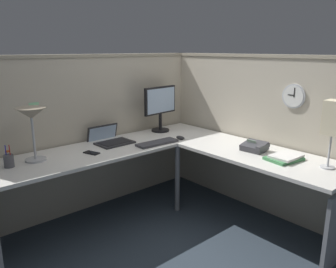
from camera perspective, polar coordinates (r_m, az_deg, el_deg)
name	(u,v)px	position (r m, az deg, el deg)	size (l,w,h in m)	color
ground_plane	(176,221)	(3.36, 1.42, -14.63)	(6.80, 6.80, 0.00)	#2D3842
cubicle_wall_back	(94,132)	(3.54, -12.52, 0.36)	(2.57, 0.12, 1.58)	#B7AD99
cubicle_wall_right	(256,133)	(3.53, 14.91, 0.20)	(0.12, 2.37, 1.58)	#B7AD99
desk	(168,164)	(2.98, 0.04, -5.21)	(2.35, 2.15, 0.73)	silver
monitor	(160,105)	(3.69, -1.32, 4.93)	(0.46, 0.20, 0.50)	black
laptop	(109,139)	(3.37, -10.02, -0.91)	(0.35, 0.39, 0.22)	#232326
keyboard	(157,143)	(3.25, -1.86, -1.51)	(0.43, 0.14, 0.02)	#38383D
computer_mouse	(180,138)	(3.41, 2.12, -0.63)	(0.06, 0.10, 0.03)	#232326
desk_lamp_dome	(31,118)	(2.90, -22.33, 2.61)	(0.24, 0.24, 0.44)	#B7BABF
pen_cup	(9,161)	(2.89, -25.60, -4.14)	(0.08, 0.08, 0.18)	#4C4C51
cell_phone	(92,153)	(3.03, -12.95, -3.17)	(0.07, 0.14, 0.01)	black
office_phone	(255,147)	(3.12, 14.67, -2.17)	(0.21, 0.22, 0.11)	#38383D
book_stack	(285,158)	(2.95, 19.35, -3.82)	(0.31, 0.25, 0.04)	#3F7F4C
desk_lamp_paper	(333,120)	(2.80, 26.46, 2.21)	(0.13, 0.13, 0.53)	#B7BABF
wall_clock	(294,96)	(3.21, 20.76, 6.07)	(0.04, 0.22, 0.22)	#B7BABF
pinned_note_leftmost	(34,107)	(3.19, -21.94, 4.28)	(0.09, 0.00, 0.09)	#8CCC99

